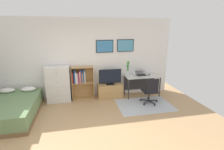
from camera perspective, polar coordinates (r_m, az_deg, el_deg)
name	(u,v)px	position (r m, az deg, el deg)	size (l,w,h in m)	color
ground_plane	(92,137)	(4.04, -6.68, -20.02)	(7.20, 7.20, 0.00)	tan
wall_back_with_posters	(85,59)	(5.81, -9.21, 5.48)	(6.12, 0.09, 2.70)	white
area_rug	(144,105)	(5.52, 10.93, -9.90)	(1.70, 1.20, 0.01)	#B2B7BC
bed	(10,109)	(5.42, -31.24, -9.77)	(1.39, 2.04, 0.59)	brown
dresser	(58,84)	(5.75, -17.73, -3.03)	(0.75, 0.46, 1.18)	silver
bookshelf	(81,80)	(5.75, -10.55, -1.71)	(0.73, 0.30, 1.12)	tan
tv_stand	(110,91)	(5.95, -0.64, -5.29)	(0.87, 0.41, 0.47)	tan
television	(110,77)	(5.77, -0.61, -0.69)	(0.77, 0.16, 0.54)	black
desk	(141,79)	(6.13, 9.85, -1.27)	(1.20, 0.58, 0.74)	silver
office_chair	(151,90)	(5.47, 12.98, -5.08)	(0.56, 0.58, 0.86)	#232326
laptop	(141,73)	(6.11, 9.74, 0.61)	(0.36, 0.38, 0.15)	#333338
computer_mouse	(149,75)	(6.12, 12.48, 0.07)	(0.06, 0.10, 0.03)	#262628
bamboo_vase	(128,68)	(5.97, 5.38, 2.29)	(0.10, 0.10, 0.50)	silver
wine_glass	(134,73)	(5.83, 7.56, 0.73)	(0.07, 0.07, 0.18)	silver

